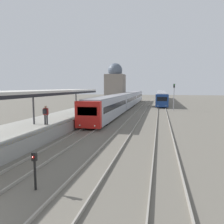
{
  "coord_description": "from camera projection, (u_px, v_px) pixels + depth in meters",
  "views": [
    {
      "loc": [
        6.92,
        -4.57,
        4.32
      ],
      "look_at": [
        1.83,
        18.51,
        1.62
      ],
      "focal_mm": 35.0,
      "sensor_mm": 36.0,
      "label": 1
    }
  ],
  "objects": [
    {
      "name": "signal_post_near",
      "position": [
        35.0,
        167.0,
        9.1
      ],
      "size": [
        0.2,
        0.21,
        1.62
      ],
      "color": "black",
      "rests_on": "ground_plane"
    },
    {
      "name": "distant_domed_building",
      "position": [
        115.0,
        86.0,
        51.14
      ],
      "size": [
        4.34,
        4.34,
        9.85
      ],
      "color": "slate",
      "rests_on": "ground_plane"
    },
    {
      "name": "signal_mast_far",
      "position": [
        174.0,
        94.0,
        40.12
      ],
      "size": [
        0.28,
        0.29,
        4.92
      ],
      "color": "gray",
      "rests_on": "ground_plane"
    },
    {
      "name": "train_near",
      "position": [
        126.0,
        100.0,
        45.54
      ],
      "size": [
        2.61,
        49.97,
        3.06
      ],
      "color": "red",
      "rests_on": "ground_plane"
    },
    {
      "name": "train_far",
      "position": [
        161.0,
        96.0,
        66.01
      ],
      "size": [
        2.6,
        45.67,
        2.99
      ],
      "color": "navy",
      "rests_on": "ground_plane"
    },
    {
      "name": "person_on_platform",
      "position": [
        46.0,
        113.0,
        19.1
      ],
      "size": [
        0.4,
        0.4,
        1.66
      ],
      "color": "#2D2D33",
      "rests_on": "station_platform"
    },
    {
      "name": "platform_canopy",
      "position": [
        33.0,
        92.0,
        19.1
      ],
      "size": [
        4.0,
        25.13,
        2.98
      ],
      "color": "beige",
      "rests_on": "station_platform"
    }
  ]
}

